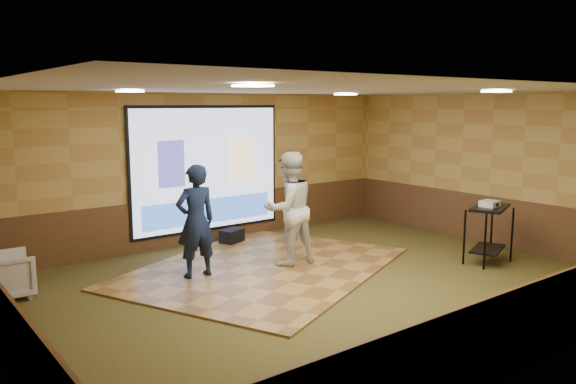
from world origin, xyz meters
TOP-DOWN VIEW (x-y plane):
  - ground at (0.00, 0.00)m, footprint 9.00×9.00m
  - room_shell at (0.00, 0.00)m, footprint 9.04×7.04m
  - wainscot_back at (0.00, 3.48)m, footprint 9.00×0.04m
  - wainscot_front at (0.00, -3.48)m, footprint 9.00×0.04m
  - wainscot_right at (4.48, 0.00)m, footprint 0.04×7.00m
  - projector_screen at (0.00, 3.44)m, footprint 3.32×0.06m
  - downlight_nw at (-2.20, 1.80)m, footprint 0.32×0.32m
  - downlight_ne at (2.20, 1.80)m, footprint 0.32×0.32m
  - downlight_sw at (-2.20, -1.50)m, footprint 0.32×0.32m
  - downlight_se at (2.20, -1.50)m, footprint 0.32×0.32m
  - dance_floor at (-0.19, 1.22)m, footprint 5.74×5.17m
  - player_left at (-1.36, 1.43)m, footprint 0.69×0.47m
  - player_right at (0.27, 1.11)m, footprint 0.99×0.79m
  - av_table at (3.16, -0.89)m, footprint 0.97×0.51m
  - projector at (3.10, -0.92)m, footprint 0.35×0.30m
  - mic_stand at (1.89, 2.95)m, footprint 0.66×0.27m
  - banquet_chair at (-4.00, 2.27)m, footprint 0.76×0.74m
  - duffel_bag at (0.30, 3.04)m, footprint 0.55×0.46m

SIDE VIEW (x-z plane):
  - ground at x=0.00m, z-range 0.00..0.00m
  - dance_floor at x=-0.19m, z-range 0.00..0.03m
  - duffel_bag at x=0.30m, z-range 0.00..0.29m
  - banquet_chair at x=-4.00m, z-range 0.00..0.67m
  - wainscot_back at x=0.00m, z-range 0.00..0.95m
  - wainscot_front at x=0.00m, z-range 0.00..0.95m
  - wainscot_right at x=4.48m, z-range 0.00..0.95m
  - mic_stand at x=1.89m, z-range -0.34..1.33m
  - av_table at x=3.16m, z-range 0.22..1.24m
  - player_left at x=-1.36m, z-range 0.03..1.85m
  - player_right at x=0.27m, z-range 0.03..1.98m
  - projector at x=3.10m, z-range 1.02..1.13m
  - projector_screen at x=0.00m, z-range 0.21..2.73m
  - room_shell at x=0.00m, z-range 0.58..3.60m
  - downlight_nw at x=-2.20m, z-range 2.96..2.98m
  - downlight_ne at x=2.20m, z-range 2.96..2.98m
  - downlight_sw at x=-2.20m, z-range 2.96..2.98m
  - downlight_se at x=2.20m, z-range 2.96..2.98m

